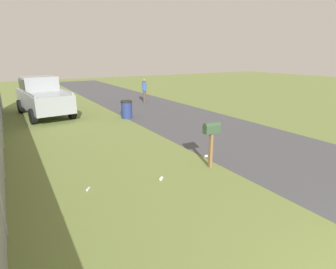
{
  "coord_description": "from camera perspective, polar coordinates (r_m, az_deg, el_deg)",
  "views": [
    {
      "loc": [
        0.19,
        3.67,
        3.19
      ],
      "look_at": [
        6.35,
        -0.04,
        1.05
      ],
      "focal_mm": 28.48,
      "sensor_mm": 36.0,
      "label": 1
    }
  ],
  "objects": [
    {
      "name": "road_asphalt",
      "position": [
        10.16,
        20.74,
        -2.81
      ],
      "size": [
        60.0,
        5.04,
        0.01
      ],
      "primitive_type": "cube",
      "color": "#47474C",
      "rests_on": "ground"
    },
    {
      "name": "mailbox",
      "position": [
        7.71,
        9.31,
        0.63
      ],
      "size": [
        0.23,
        0.5,
        1.37
      ],
      "rotation": [
        0.0,
        0.0,
        -0.04
      ],
      "color": "brown",
      "rests_on": "ground"
    },
    {
      "name": "pickup_truck",
      "position": [
        16.16,
        -25.3,
        7.6
      ],
      "size": [
        5.17,
        2.54,
        2.09
      ],
      "rotation": [
        0.0,
        0.0,
        0.11
      ],
      "color": "#93999E",
      "rests_on": "ground"
    },
    {
      "name": "trash_bin",
      "position": [
        14.22,
        -8.84,
        5.34
      ],
      "size": [
        0.6,
        0.6,
        0.92
      ],
      "color": "navy",
      "rests_on": "ground"
    },
    {
      "name": "pedestrian",
      "position": [
        18.91,
        -5.09,
        9.72
      ],
      "size": [
        0.35,
        0.47,
        1.64
      ],
      "rotation": [
        0.0,
        0.0,
        0.71
      ],
      "color": "#4C4238",
      "rests_on": "ground"
    },
    {
      "name": "litter_cup_midfield_a",
      "position": [
        8.77,
        8.11,
        -4.62
      ],
      "size": [
        0.09,
        0.11,
        0.08
      ],
      "primitive_type": "cylinder",
      "rotation": [
        0.0,
        1.57,
        4.6
      ],
      "color": "white",
      "rests_on": "ground"
    },
    {
      "name": "litter_can_midfield_b",
      "position": [
        6.97,
        -16.73,
        -11.1
      ],
      "size": [
        0.13,
        0.13,
        0.07
      ],
      "primitive_type": "cylinder",
      "rotation": [
        0.0,
        1.57,
        5.59
      ],
      "color": "silver",
      "rests_on": "ground"
    },
    {
      "name": "litter_cup_far_scatter",
      "position": [
        7.19,
        -1.46,
        -9.38
      ],
      "size": [
        0.13,
        0.13,
        0.08
      ],
      "primitive_type": "cylinder",
      "rotation": [
        0.0,
        1.57,
        5.47
      ],
      "color": "white",
      "rests_on": "ground"
    }
  ]
}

